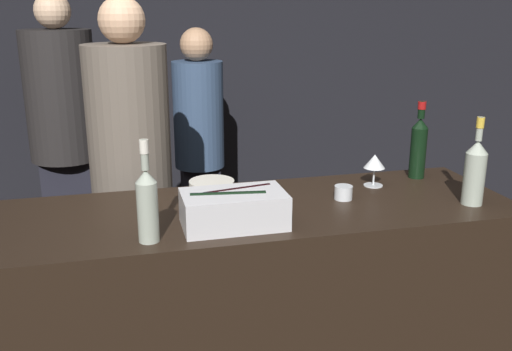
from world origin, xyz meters
name	(u,v)px	position (x,y,z in m)	size (l,w,h in m)	color
wall_back_chalkboard	(181,58)	(0.00, 2.69, 1.40)	(6.40, 0.06, 2.80)	black
bar_counter	(258,324)	(0.00, 0.33, 0.51)	(2.04, 0.67, 1.03)	black
ice_bin_with_bottles	(234,207)	(-0.13, 0.17, 1.10)	(0.37, 0.21, 0.13)	silver
bowl_white	(212,186)	(-0.14, 0.55, 1.06)	(0.19, 0.19, 0.05)	silver
wine_glass	(375,163)	(0.56, 0.48, 1.13)	(0.09, 0.09, 0.14)	silver
candle_votive	(343,192)	(0.36, 0.35, 1.06)	(0.07, 0.07, 0.06)	silver
rose_wine_bottle	(475,170)	(0.83, 0.17, 1.17)	(0.08, 0.08, 0.35)	#9EA899
white_wine_bottle	(147,202)	(-0.43, 0.11, 1.17)	(0.07, 0.07, 0.35)	#9EA899
red_wine_bottle_burgundy	(419,145)	(0.80, 0.55, 1.18)	(0.07, 0.07, 0.35)	black
person_in_hoodie	(199,140)	(0.01, 1.97, 0.92)	(0.33, 0.33, 1.65)	black
person_blond_tee	(64,132)	(-0.83, 1.93, 1.03)	(0.42, 0.42, 1.86)	black
person_grey_polo	(132,171)	(-0.46, 1.00, 1.02)	(0.39, 0.39, 1.83)	black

